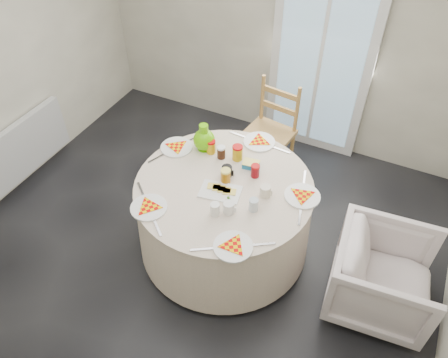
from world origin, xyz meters
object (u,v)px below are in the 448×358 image
at_px(radiator, 26,146).
at_px(table, 224,216).
at_px(wooden_chair, 268,135).
at_px(armchair, 385,273).
at_px(green_pitcher, 204,136).

relative_size(radiator, table, 0.70).
relative_size(wooden_chair, armchair, 1.34).
height_order(table, armchair, armchair).
distance_m(radiator, armchair, 3.44).
height_order(wooden_chair, green_pitcher, green_pitcher).
bearing_deg(table, green_pitcher, 136.64).
xyz_separation_m(radiator, armchair, (3.44, 0.05, 0.01)).
relative_size(table, green_pitcher, 6.06).
height_order(radiator, armchair, armchair).
relative_size(table, wooden_chair, 1.45).
bearing_deg(green_pitcher, radiator, -163.59).
distance_m(radiator, wooden_chair, 2.36).
relative_size(table, armchair, 1.94).
bearing_deg(green_pitcher, wooden_chair, 72.61).
distance_m(radiator, table, 2.13).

